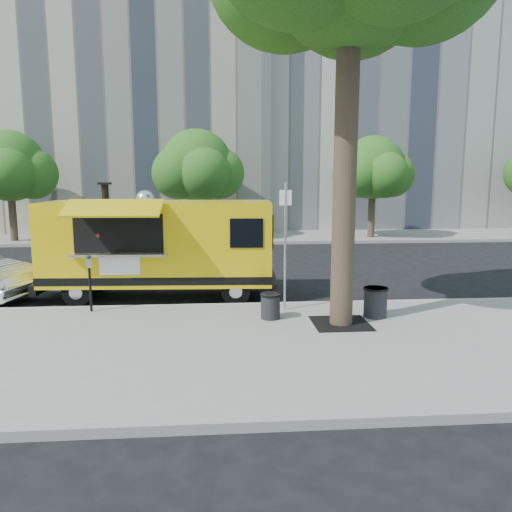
# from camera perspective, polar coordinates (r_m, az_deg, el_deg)

# --- Properties ---
(ground) EXTENTS (120.00, 120.00, 0.00)m
(ground) POSITION_cam_1_polar(r_m,az_deg,el_deg) (13.39, -4.24, -5.13)
(ground) COLOR black
(ground) RESTS_ON ground
(sidewalk) EXTENTS (60.00, 6.00, 0.15)m
(sidewalk) POSITION_cam_1_polar(r_m,az_deg,el_deg) (9.54, -4.10, -10.59)
(sidewalk) COLOR gray
(sidewalk) RESTS_ON ground
(curb) EXTENTS (60.00, 0.14, 0.16)m
(curb) POSITION_cam_1_polar(r_m,az_deg,el_deg) (12.47, -4.22, -5.84)
(curb) COLOR #999993
(curb) RESTS_ON ground
(far_sidewalk) EXTENTS (60.00, 5.00, 0.15)m
(far_sidewalk) POSITION_cam_1_polar(r_m,az_deg,el_deg) (26.68, -4.42, 2.14)
(far_sidewalk) COLOR gray
(far_sidewalk) RESTS_ON ground
(building_left) EXTENTS (22.00, 14.00, 24.00)m
(building_left) POSITION_cam_1_polar(r_m,az_deg,el_deg) (36.92, -18.25, 22.30)
(building_left) COLOR #A49D88
(building_left) RESTS_ON ground
(building_mid) EXTENTS (20.00, 14.00, 20.00)m
(building_mid) POSITION_cam_1_polar(r_m,az_deg,el_deg) (38.54, 14.55, 18.83)
(building_mid) COLOR #A4A09A
(building_mid) RESTS_ON ground
(tree_well) EXTENTS (1.20, 1.20, 0.02)m
(tree_well) POSITION_cam_1_polar(r_m,az_deg,el_deg) (10.97, 9.67, -7.60)
(tree_well) COLOR black
(tree_well) RESTS_ON sidewalk
(far_tree_a) EXTENTS (3.42, 3.42, 5.36)m
(far_tree_a) POSITION_cam_1_polar(r_m,az_deg,el_deg) (27.18, -26.39, 9.19)
(far_tree_a) COLOR #33261C
(far_tree_a) RESTS_ON far_sidewalk
(far_tree_b) EXTENTS (3.60, 3.60, 5.50)m
(far_tree_b) POSITION_cam_1_polar(r_m,az_deg,el_deg) (25.71, -6.78, 10.24)
(far_tree_b) COLOR #33261C
(far_tree_b) RESTS_ON far_sidewalk
(far_tree_c) EXTENTS (3.24, 3.24, 5.21)m
(far_tree_c) POSITION_cam_1_polar(r_m,az_deg,el_deg) (26.63, 13.24, 9.77)
(far_tree_c) COLOR #33261C
(far_tree_c) RESTS_ON far_sidewalk
(sign_post) EXTENTS (0.28, 0.06, 3.00)m
(sign_post) POSITION_cam_1_polar(r_m,az_deg,el_deg) (11.63, 3.36, 1.99)
(sign_post) COLOR silver
(sign_post) RESTS_ON sidewalk
(parking_meter) EXTENTS (0.11, 0.11, 1.33)m
(parking_meter) POSITION_cam_1_polar(r_m,az_deg,el_deg) (12.22, -18.48, -2.24)
(parking_meter) COLOR black
(parking_meter) RESTS_ON sidewalk
(food_truck) EXTENTS (6.40, 3.05, 3.10)m
(food_truck) POSITION_cam_1_polar(r_m,az_deg,el_deg) (13.66, -11.15, 1.24)
(food_truck) COLOR #DBB60B
(food_truck) RESTS_ON ground
(trash_bin_left) EXTENTS (0.47, 0.47, 0.56)m
(trash_bin_left) POSITION_cam_1_polar(r_m,az_deg,el_deg) (11.14, 1.66, -5.64)
(trash_bin_left) COLOR black
(trash_bin_left) RESTS_ON sidewalk
(trash_bin_right) EXTENTS (0.56, 0.56, 0.67)m
(trash_bin_right) POSITION_cam_1_polar(r_m,az_deg,el_deg) (11.56, 13.49, -5.06)
(trash_bin_right) COLOR black
(trash_bin_right) RESTS_ON sidewalk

